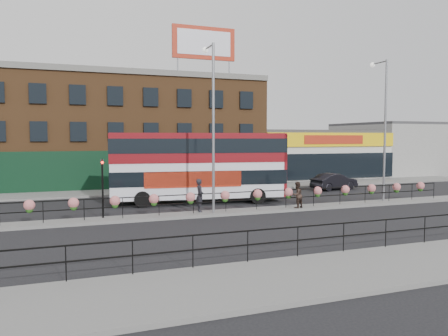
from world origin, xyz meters
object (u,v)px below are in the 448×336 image
object	(u,v)px
pedestrian_a	(200,195)
pedestrian_b	(297,195)
lamp_column_west	(212,113)
lamp_column_east	(383,118)
car	(334,182)
double_decker_bus	(199,160)

from	to	relation	value
pedestrian_a	pedestrian_b	distance (m)	6.12
pedestrian_a	lamp_column_west	distance (m)	4.88
lamp_column_west	lamp_column_east	bearing A→B (deg)	1.15
car	pedestrian_b	xyz separation A→B (m)	(-8.45, -8.30, 0.25)
car	double_decker_bus	bearing A→B (deg)	93.05
lamp_column_west	pedestrian_a	bearing A→B (deg)	161.87
double_decker_bus	car	distance (m)	13.77
car	pedestrian_b	size ratio (longest dim) A/B	2.77
double_decker_bus	pedestrian_b	xyz separation A→B (m)	(4.75, -5.11, -1.99)
lamp_column_west	lamp_column_east	size ratio (longest dim) A/B	1.01
pedestrian_a	lamp_column_east	size ratio (longest dim) A/B	0.20
double_decker_bus	lamp_column_west	distance (m)	5.48
double_decker_bus	pedestrian_a	bearing A→B (deg)	-106.88
pedestrian_b	lamp_column_east	xyz separation A→B (m)	(7.10, 0.81, 4.90)
car	pedestrian_a	bearing A→B (deg)	106.85
double_decker_bus	pedestrian_b	bearing A→B (deg)	-47.06
pedestrian_b	lamp_column_west	distance (m)	7.35
car	lamp_column_west	size ratio (longest dim) A/B	0.46
double_decker_bus	lamp_column_east	xyz separation A→B (m)	(11.85, -4.30, 2.91)
pedestrian_a	lamp_column_east	world-z (taller)	lamp_column_east
pedestrian_a	pedestrian_b	xyz separation A→B (m)	(6.06, -0.78, -0.16)
lamp_column_east	double_decker_bus	bearing A→B (deg)	160.06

